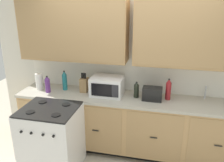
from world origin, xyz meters
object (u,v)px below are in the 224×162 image
object	(u,v)px
toaster	(152,94)
bottle_violet	(47,84)
microwave	(107,86)
paper_towel_roll	(39,81)
bottle_dark	(136,90)
bottle_teal	(65,81)
stove_range	(52,139)
bottle_red	(168,89)
knife_block	(84,85)

from	to	relation	value
toaster	bottle_violet	xyz separation A→B (m)	(-1.62, -0.06, 0.03)
microwave	paper_towel_roll	xyz separation A→B (m)	(-1.13, -0.02, -0.01)
microwave	paper_towel_roll	world-z (taller)	microwave
toaster	bottle_dark	world-z (taller)	bottle_dark
bottle_dark	bottle_teal	bearing A→B (deg)	177.60
microwave	bottle_violet	distance (m)	0.94
bottle_teal	stove_range	bearing A→B (deg)	-84.08
bottle_violet	bottle_red	size ratio (longest dim) A/B	0.84
paper_towel_roll	bottle_violet	xyz separation A→B (m)	(0.19, -0.09, -0.00)
microwave	bottle_violet	xyz separation A→B (m)	(-0.94, -0.11, -0.01)
bottle_violet	stove_range	bearing A→B (deg)	-61.98
paper_towel_roll	bottle_teal	xyz separation A→B (m)	(0.41, 0.06, 0.02)
bottle_teal	bottle_red	world-z (taller)	same
stove_range	knife_block	bearing A→B (deg)	70.09
toaster	stove_range	bearing A→B (deg)	-155.02
stove_range	bottle_violet	distance (m)	0.86
microwave	toaster	xyz separation A→B (m)	(0.68, -0.05, -0.04)
paper_towel_roll	bottle_dark	xyz separation A→B (m)	(1.57, 0.02, -0.01)
toaster	bottle_red	distance (m)	0.24
stove_range	bottle_dark	distance (m)	1.40
microwave	toaster	world-z (taller)	microwave
bottle_teal	bottle_violet	distance (m)	0.27
bottle_teal	microwave	bearing A→B (deg)	-3.72
bottle_red	stove_range	bearing A→B (deg)	-155.96
bottle_teal	bottle_red	bearing A→B (deg)	-0.71
microwave	bottle_dark	world-z (taller)	microwave
microwave	bottle_teal	xyz separation A→B (m)	(-0.71, 0.05, 0.01)
toaster	paper_towel_roll	bearing A→B (deg)	179.08
bottle_violet	bottle_red	distance (m)	1.85
microwave	bottle_teal	bearing A→B (deg)	176.28
knife_block	paper_towel_roll	bearing A→B (deg)	-175.39
paper_towel_roll	stove_range	bearing A→B (deg)	-52.99
stove_range	bottle_red	bearing A→B (deg)	24.04
stove_range	toaster	bearing A→B (deg)	24.98
bottle_teal	bottle_red	xyz separation A→B (m)	(1.62, -0.02, 0.00)
bottle_violet	bottle_red	bearing A→B (deg)	4.23
paper_towel_roll	bottle_red	bearing A→B (deg)	1.24
paper_towel_roll	toaster	bearing A→B (deg)	-0.92
bottle_teal	bottle_dark	xyz separation A→B (m)	(1.16, -0.05, -0.04)
microwave	bottle_dark	xyz separation A→B (m)	(0.45, -0.00, -0.02)
knife_block	bottle_teal	distance (m)	0.33
bottle_teal	bottle_dark	bearing A→B (deg)	-2.40
knife_block	microwave	bearing A→B (deg)	-6.28
knife_block	paper_towel_roll	size ratio (longest dim) A/B	1.19
microwave	bottle_violet	size ratio (longest dim) A/B	1.81
toaster	knife_block	bearing A→B (deg)	175.25
bottle_teal	bottle_violet	world-z (taller)	bottle_teal
bottle_violet	bottle_dark	xyz separation A→B (m)	(1.38, 0.11, -0.01)
toaster	bottle_violet	bearing A→B (deg)	-177.76
toaster	bottle_dark	xyz separation A→B (m)	(-0.24, 0.04, 0.02)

